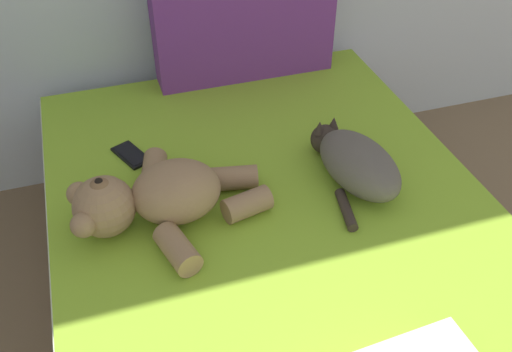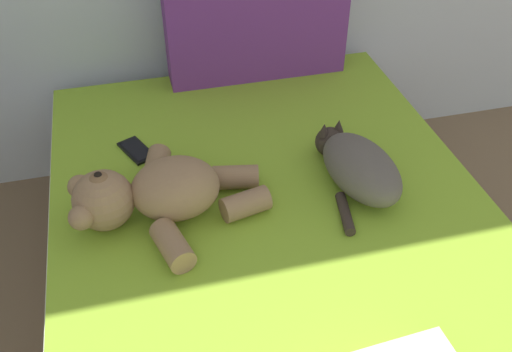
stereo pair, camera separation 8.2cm
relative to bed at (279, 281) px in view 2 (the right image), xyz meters
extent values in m
cube|color=brown|center=(0.00, 0.00, -0.09)|extent=(1.38, 1.98, 0.30)
cube|color=white|center=(0.00, 0.00, 0.14)|extent=(1.34, 1.92, 0.17)
cube|color=#8CB72D|center=(0.00, 0.06, 0.24)|extent=(1.32, 1.78, 0.02)
cube|color=#72338C|center=(0.15, 0.89, 0.49)|extent=(0.71, 0.15, 0.48)
ellipsoid|color=#59514C|center=(0.28, 0.11, 0.32)|extent=(0.24, 0.37, 0.15)
sphere|color=#332823|center=(0.25, 0.30, 0.30)|extent=(0.10, 0.10, 0.10)
cone|color=#332823|center=(0.23, 0.29, 0.36)|extent=(0.04, 0.04, 0.04)
cone|color=#332823|center=(0.28, 0.30, 0.36)|extent=(0.04, 0.04, 0.04)
cylinder|color=#332823|center=(0.19, -0.01, 0.26)|extent=(0.06, 0.16, 0.03)
ellipsoid|color=#332823|center=(0.31, 0.21, 0.27)|extent=(0.07, 0.11, 0.04)
ellipsoid|color=#937051|center=(-0.28, 0.14, 0.34)|extent=(0.26, 0.22, 0.18)
sphere|color=#937051|center=(-0.49, 0.14, 0.34)|extent=(0.18, 0.18, 0.18)
sphere|color=brown|center=(-0.49, 0.14, 0.40)|extent=(0.07, 0.07, 0.07)
sphere|color=black|center=(-0.49, 0.14, 0.43)|extent=(0.02, 0.02, 0.02)
sphere|color=#937051|center=(-0.55, 0.07, 0.35)|extent=(0.07, 0.07, 0.07)
sphere|color=#937051|center=(-0.55, 0.20, 0.35)|extent=(0.07, 0.07, 0.07)
cylinder|color=#937051|center=(-0.32, -0.04, 0.29)|extent=(0.11, 0.17, 0.08)
cylinder|color=#937051|center=(-0.09, 0.08, 0.29)|extent=(0.16, 0.10, 0.08)
cylinder|color=#937051|center=(-0.33, 0.32, 0.29)|extent=(0.11, 0.17, 0.08)
cylinder|color=#937051|center=(-0.09, 0.21, 0.29)|extent=(0.15, 0.10, 0.08)
cube|color=black|center=(-0.38, 0.47, 0.25)|extent=(0.13, 0.16, 0.01)
cube|color=black|center=(-0.38, 0.47, 0.26)|extent=(0.11, 0.14, 0.00)
camera|label=1|loc=(-0.45, -1.12, 1.43)|focal=40.28mm
camera|label=2|loc=(-0.37, -1.14, 1.43)|focal=40.28mm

